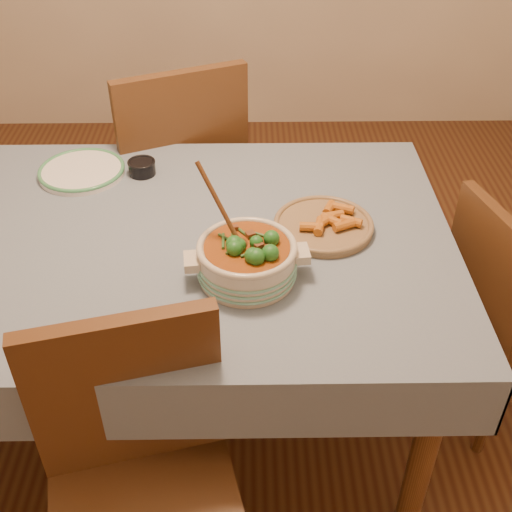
{
  "coord_description": "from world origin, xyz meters",
  "views": [
    {
      "loc": [
        0.27,
        -1.45,
        1.81
      ],
      "look_at": [
        0.29,
        -0.21,
        0.84
      ],
      "focal_mm": 45.0,
      "sensor_mm": 36.0,
      "label": 1
    }
  ],
  "objects": [
    {
      "name": "dining_table",
      "position": [
        0.0,
        0.0,
        0.66
      ],
      "size": [
        1.68,
        1.08,
        0.76
      ],
      "color": "brown",
      "rests_on": "floor"
    },
    {
      "name": "chair_far",
      "position": [
        0.0,
        0.68,
        0.57
      ],
      "size": [
        0.61,
        0.61,
        1.0
      ],
      "rotation": [
        0.0,
        0.0,
        3.54
      ],
      "color": "#56311A",
      "rests_on": "floor"
    },
    {
      "name": "fried_plate",
      "position": [
        0.48,
        0.03,
        0.77
      ],
      "size": [
        0.33,
        0.33,
        0.05
      ],
      "rotation": [
        0.0,
        0.0,
        -0.24
      ],
      "color": "#967853",
      "rests_on": "dining_table"
    },
    {
      "name": "chair_near",
      "position": [
        0.02,
        -0.61,
        0.52
      ],
      "size": [
        0.52,
        0.52,
        0.91
      ],
      "rotation": [
        0.0,
        0.0,
        0.24
      ],
      "color": "#56311A",
      "rests_on": "floor"
    },
    {
      "name": "white_plate",
      "position": [
        -0.26,
        0.34,
        0.77
      ],
      "size": [
        0.29,
        0.29,
        0.02
      ],
      "rotation": [
        0.0,
        0.0,
        -0.06
      ],
      "color": "white",
      "rests_on": "dining_table"
    },
    {
      "name": "stew_casserole",
      "position": [
        0.26,
        -0.18,
        0.82
      ],
      "size": [
        0.32,
        0.27,
        0.3
      ],
      "rotation": [
        0.0,
        0.0,
        0.1
      ],
      "color": "beige",
      "rests_on": "dining_table"
    },
    {
      "name": "chair_right",
      "position": [
        1.06,
        0.01,
        0.47
      ],
      "size": [
        0.47,
        0.47,
        0.83
      ],
      "rotation": [
        0.0,
        0.0,
        1.83
      ],
      "color": "#56311A",
      "rests_on": "floor"
    },
    {
      "name": "condiment_bowl",
      "position": [
        -0.07,
        0.34,
        0.78
      ],
      "size": [
        0.1,
        0.1,
        0.05
      ],
      "rotation": [
        0.0,
        0.0,
        0.13
      ],
      "color": "black",
      "rests_on": "dining_table"
    },
    {
      "name": "floor",
      "position": [
        0.0,
        0.0,
        0.0
      ],
      "size": [
        4.5,
        4.5,
        0.0
      ],
      "primitive_type": "plane",
      "color": "#442213",
      "rests_on": "ground"
    }
  ]
}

